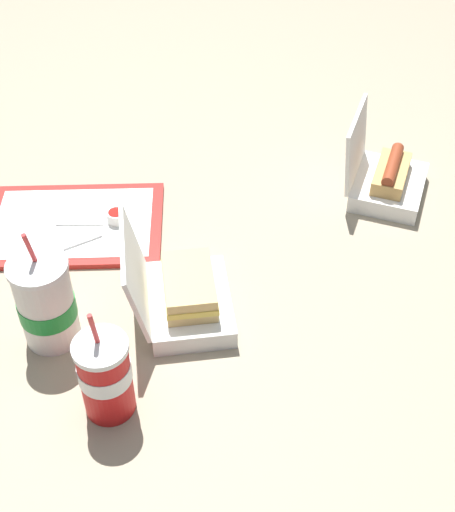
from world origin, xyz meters
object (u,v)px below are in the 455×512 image
object	(u,v)px
food_tray	(74,224)
clamshell_hotdog_left	(385,178)
ketchup_cup	(116,216)
clamshell_sandwich_corner	(184,295)
soda_cup_left	(105,376)
soda_cup_right	(46,303)
plastic_fork	(76,243)

from	to	relation	value
food_tray	clamshell_hotdog_left	bearing A→B (deg)	-169.03
ketchup_cup	clamshell_sandwich_corner	distance (m)	0.29
clamshell_hotdog_left	soda_cup_left	world-z (taller)	soda_cup_left
soda_cup_left	clamshell_sandwich_corner	bearing A→B (deg)	-116.93
ketchup_cup	clamshell_hotdog_left	distance (m)	0.59
clamshell_hotdog_left	soda_cup_left	size ratio (longest dim) A/B	1.04
ketchup_cup	soda_cup_right	distance (m)	0.32
clamshell_sandwich_corner	soda_cup_right	world-z (taller)	soda_cup_right
food_tray	ketchup_cup	size ratio (longest dim) A/B	9.60
soda_cup_left	plastic_fork	bearing A→B (deg)	-72.01
ketchup_cup	clamshell_hotdog_left	bearing A→B (deg)	-167.79
food_tray	plastic_fork	world-z (taller)	plastic_fork
clamshell_sandwich_corner	ketchup_cup	bearing A→B (deg)	-56.81
food_tray	soda_cup_right	size ratio (longest dim) A/B	1.61
soda_cup_left	soda_cup_right	bearing A→B (deg)	-50.19
food_tray	soda_cup_left	distance (m)	0.48
ketchup_cup	soda_cup_left	bearing A→B (deg)	96.30
food_tray	clamshell_hotdog_left	size ratio (longest dim) A/B	1.71
clamshell_sandwich_corner	soda_cup_left	bearing A→B (deg)	63.07
ketchup_cup	clamshell_hotdog_left	size ratio (longest dim) A/B	0.18
plastic_fork	soda_cup_right	bearing A→B (deg)	58.26
ketchup_cup	soda_cup_left	world-z (taller)	soda_cup_left
plastic_fork	clamshell_sandwich_corner	xyz separation A→B (m)	(-0.23, 0.17, 0.03)
ketchup_cup	clamshell_sandwich_corner	size ratio (longest dim) A/B	0.18
clamshell_hotdog_left	plastic_fork	bearing A→B (deg)	17.00
food_tray	clamshell_hotdog_left	xyz separation A→B (m)	(-0.67, -0.13, 0.04)
clamshell_hotdog_left	soda_cup_right	size ratio (longest dim) A/B	0.94
clamshell_hotdog_left	soda_cup_right	world-z (taller)	soda_cup_right
food_tray	clamshell_sandwich_corner	xyz separation A→B (m)	(-0.25, 0.24, 0.04)
clamshell_hotdog_left	clamshell_sandwich_corner	world-z (taller)	same
soda_cup_right	plastic_fork	bearing A→B (deg)	-90.07
ketchup_cup	soda_cup_left	size ratio (longest dim) A/B	0.19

